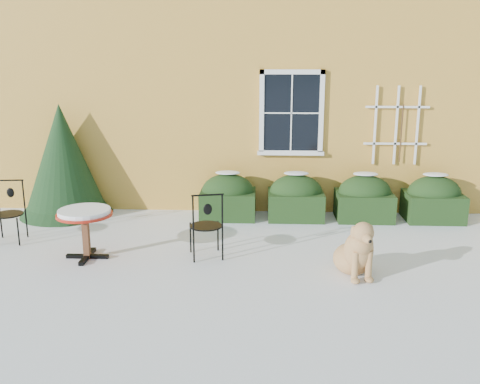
{
  "coord_description": "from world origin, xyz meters",
  "views": [
    {
      "loc": [
        0.36,
        -7.36,
        3.03
      ],
      "look_at": [
        0.0,
        1.0,
        0.9
      ],
      "focal_mm": 40.0,
      "sensor_mm": 36.0,
      "label": 1
    }
  ],
  "objects_px": {
    "patio_chair_near": "(206,225)",
    "dog": "(357,252)",
    "evergreen_shrub": "(64,171)",
    "bistro_table": "(85,218)",
    "patio_chair_far": "(9,212)"
  },
  "relations": [
    {
      "from": "evergreen_shrub",
      "to": "dog",
      "type": "bearing_deg",
      "value": -28.91
    },
    {
      "from": "evergreen_shrub",
      "to": "dog",
      "type": "distance_m",
      "value": 5.97
    },
    {
      "from": "patio_chair_far",
      "to": "dog",
      "type": "height_order",
      "value": "patio_chair_far"
    },
    {
      "from": "evergreen_shrub",
      "to": "patio_chair_near",
      "type": "distance_m",
      "value": 3.78
    },
    {
      "from": "evergreen_shrub",
      "to": "bistro_table",
      "type": "bearing_deg",
      "value": -63.58
    },
    {
      "from": "evergreen_shrub",
      "to": "bistro_table",
      "type": "distance_m",
      "value": 2.65
    },
    {
      "from": "patio_chair_far",
      "to": "dog",
      "type": "distance_m",
      "value": 5.71
    },
    {
      "from": "patio_chair_near",
      "to": "dog",
      "type": "height_order",
      "value": "patio_chair_near"
    },
    {
      "from": "patio_chair_near",
      "to": "dog",
      "type": "distance_m",
      "value": 2.28
    },
    {
      "from": "patio_chair_near",
      "to": "patio_chair_far",
      "type": "distance_m",
      "value": 3.44
    },
    {
      "from": "bistro_table",
      "to": "evergreen_shrub",
      "type": "bearing_deg",
      "value": 116.42
    },
    {
      "from": "dog",
      "to": "evergreen_shrub",
      "type": "bearing_deg",
      "value": 138.51
    },
    {
      "from": "evergreen_shrub",
      "to": "dog",
      "type": "relative_size",
      "value": 2.2
    },
    {
      "from": "evergreen_shrub",
      "to": "patio_chair_far",
      "type": "xyz_separation_m",
      "value": [
        -0.36,
        -1.63,
        -0.36
      ]
    },
    {
      "from": "evergreen_shrub",
      "to": "bistro_table",
      "type": "relative_size",
      "value": 2.56
    }
  ]
}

